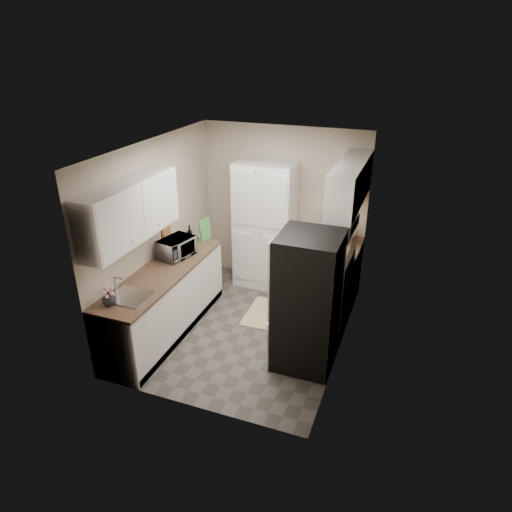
# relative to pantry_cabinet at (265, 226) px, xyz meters

# --- Properties ---
(ground) EXTENTS (3.20, 3.20, 0.00)m
(ground) POSITION_rel_pantry_cabinet_xyz_m (0.20, -1.32, -1.00)
(ground) COLOR #56514C
(ground) RESTS_ON ground
(room_shell) EXTENTS (2.64, 3.24, 2.52)m
(room_shell) POSITION_rel_pantry_cabinet_xyz_m (0.18, -1.32, 0.63)
(room_shell) COLOR beige
(room_shell) RESTS_ON ground
(pantry_cabinet) EXTENTS (0.90, 0.55, 2.00)m
(pantry_cabinet) POSITION_rel_pantry_cabinet_xyz_m (0.00, 0.00, 0.00)
(pantry_cabinet) COLOR white
(pantry_cabinet) RESTS_ON ground
(base_cabinet_left) EXTENTS (0.60, 2.30, 0.88)m
(base_cabinet_left) POSITION_rel_pantry_cabinet_xyz_m (-0.79, -1.75, -0.56)
(base_cabinet_left) COLOR white
(base_cabinet_left) RESTS_ON ground
(countertop_left) EXTENTS (0.63, 2.33, 0.04)m
(countertop_left) POSITION_rel_pantry_cabinet_xyz_m (-0.79, -1.75, -0.10)
(countertop_left) COLOR brown
(countertop_left) RESTS_ON base_cabinet_left
(base_cabinet_right) EXTENTS (0.60, 0.80, 0.88)m
(base_cabinet_right) POSITION_rel_pantry_cabinet_xyz_m (1.19, -0.12, -0.56)
(base_cabinet_right) COLOR white
(base_cabinet_right) RESTS_ON ground
(countertop_right) EXTENTS (0.63, 0.83, 0.04)m
(countertop_right) POSITION_rel_pantry_cabinet_xyz_m (1.19, -0.12, -0.10)
(countertop_right) COLOR brown
(countertop_right) RESTS_ON base_cabinet_right
(electric_range) EXTENTS (0.71, 0.78, 1.13)m
(electric_range) POSITION_rel_pantry_cabinet_xyz_m (1.17, -0.93, -0.52)
(electric_range) COLOR #B7B7BC
(electric_range) RESTS_ON ground
(refrigerator) EXTENTS (0.70, 0.72, 1.70)m
(refrigerator) POSITION_rel_pantry_cabinet_xyz_m (1.14, -1.73, -0.15)
(refrigerator) COLOR #B7B7BC
(refrigerator) RESTS_ON ground
(microwave) EXTENTS (0.43, 0.55, 0.27)m
(microwave) POSITION_rel_pantry_cabinet_xyz_m (-0.82, -1.30, 0.05)
(microwave) COLOR #A2A2A6
(microwave) RESTS_ON countertop_left
(wine_bottle) EXTENTS (0.07, 0.07, 0.28)m
(wine_bottle) POSITION_rel_pantry_cabinet_xyz_m (-0.84, -0.88, 0.06)
(wine_bottle) COLOR black
(wine_bottle) RESTS_ON countertop_left
(flower_vase) EXTENTS (0.20, 0.20, 0.16)m
(flower_vase) POSITION_rel_pantry_cabinet_xyz_m (-0.91, -2.68, 0.00)
(flower_vase) COLOR silver
(flower_vase) RESTS_ON countertop_left
(cutting_board) EXTENTS (0.05, 0.26, 0.32)m
(cutting_board) POSITION_rel_pantry_cabinet_xyz_m (-0.72, -0.63, 0.08)
(cutting_board) COLOR green
(cutting_board) RESTS_ON countertop_left
(toaster_oven) EXTENTS (0.30, 0.36, 0.19)m
(toaster_oven) POSITION_rel_pantry_cabinet_xyz_m (1.22, -0.00, 0.02)
(toaster_oven) COLOR #A7A8AC
(toaster_oven) RESTS_ON countertop_right
(fruit_basket) EXTENTS (0.32, 0.32, 0.12)m
(fruit_basket) POSITION_rel_pantry_cabinet_xyz_m (1.23, -0.03, 0.18)
(fruit_basket) COLOR orange
(fruit_basket) RESTS_ON toaster_oven
(kitchen_mat) EXTENTS (0.54, 0.84, 0.01)m
(kitchen_mat) POSITION_rel_pantry_cabinet_xyz_m (0.32, -0.88, -0.99)
(kitchen_mat) COLOR beige
(kitchen_mat) RESTS_ON ground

